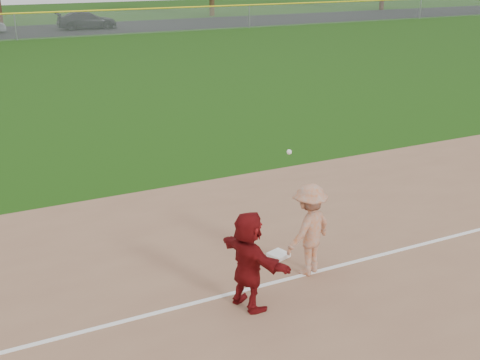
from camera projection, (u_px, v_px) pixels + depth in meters
name	position (u px, v px, depth m)	size (l,w,h in m)	color
ground	(272.00, 262.00, 12.40)	(160.00, 160.00, 0.00)	#1C460D
foul_line	(292.00, 278.00, 11.72)	(60.00, 0.10, 0.01)	white
parking_asphalt	(8.00, 32.00, 51.07)	(120.00, 10.00, 0.01)	black
first_base	(278.00, 255.00, 12.55)	(0.37, 0.37, 0.08)	white
base_runner	(249.00, 260.00, 10.47)	(1.69, 0.54, 1.82)	#660B0C
car_right	(87.00, 20.00, 53.08)	(2.11, 5.20, 1.51)	black
first_base_play	(309.00, 230.00, 11.63)	(1.36, 1.07, 2.51)	#A1A1A4
outfield_fence	(14.00, 14.00, 45.35)	(110.00, 0.12, 110.00)	#999EA0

